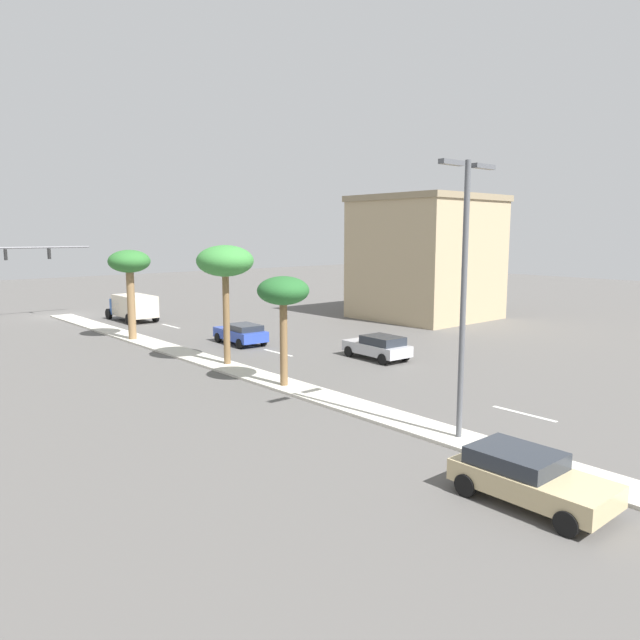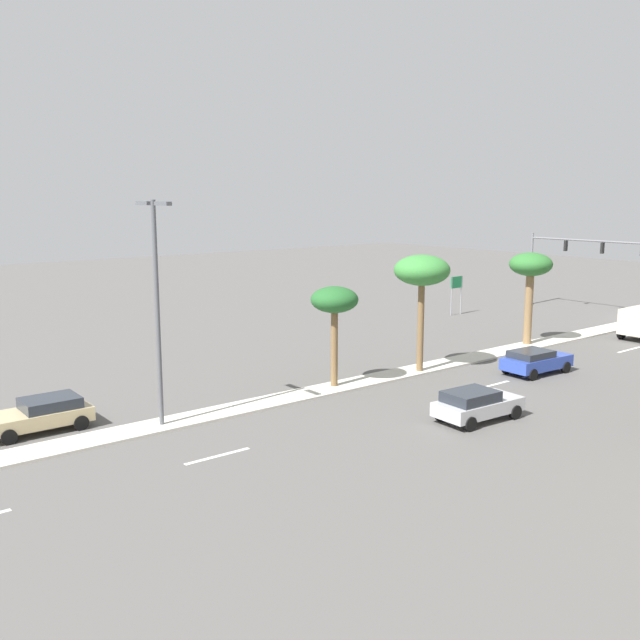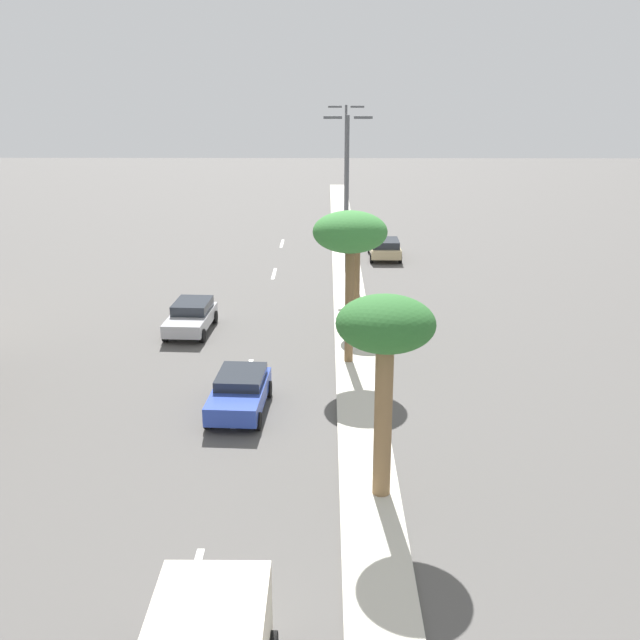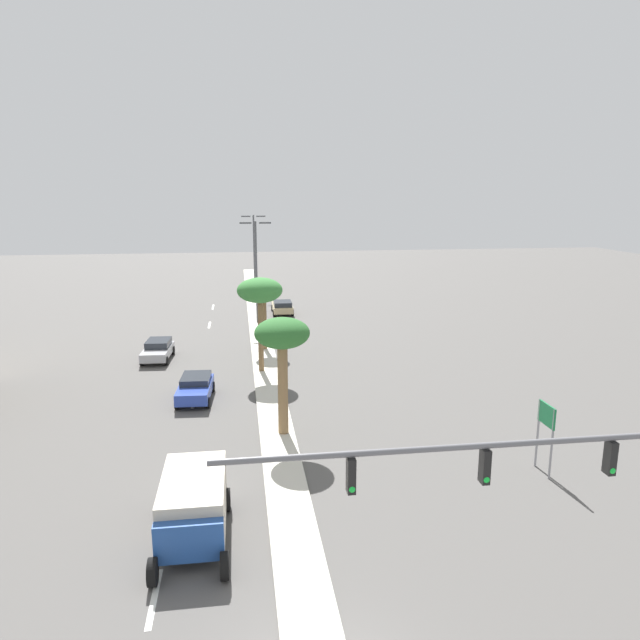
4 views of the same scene
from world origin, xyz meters
The scene contains 16 objects.
ground_plane centered at (0.00, 31.84, 0.00)m, with size 160.00×160.00×0.00m, color #565451.
median_curb centered at (0.00, 40.94, 0.06)m, with size 1.80×81.88×0.12m, color beige.
lane_stripe_near centered at (-4.59, 4.00, 0.01)m, with size 0.20×2.80×0.01m, color silver.
lane_stripe_center centered at (-4.59, 11.69, 0.01)m, with size 0.20×2.80×0.01m, color silver.
lane_stripe_rear centered at (-4.59, 21.61, 0.01)m, with size 0.20×2.80×0.01m, color silver.
lane_stripe_trailing centered at (-4.59, 25.66, 0.01)m, with size 0.20×2.80×0.01m, color silver.
lane_stripe_outboard centered at (-4.59, 42.17, 0.01)m, with size 0.20×2.80×0.01m, color silver.
commercial_building centered at (-23.47, 21.72, 5.21)m, with size 10.24×10.12×10.39m.
palm_tree_left centered at (0.33, 15.78, 5.11)m, with size 2.77×2.77×6.04m.
palm_tree_rear centered at (-0.34, 26.66, 5.66)m, with size 3.08×3.08×6.51m.
palm_tree_center centered at (0.18, 32.45, 4.47)m, with size 2.44×2.44×5.17m.
street_lamp_center centered at (-0.05, 42.26, 5.73)m, with size 2.90×0.24×9.54m.
sedan_tan_leading centered at (2.66, 46.46, 0.74)m, with size 2.13×4.18×1.38m.
sedan_blue_front centered at (-4.50, 21.77, 0.75)m, with size 2.19×4.20×1.37m.
sedan_silver_trailing centered at (-7.87, 30.96, 0.75)m, with size 2.17×4.22×1.41m.
box_truck centered at (-3.58, 7.04, 1.23)m, with size 2.53×5.36×2.19m.
Camera 1 is at (16.96, 54.28, 7.25)m, focal length 33.40 mm.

